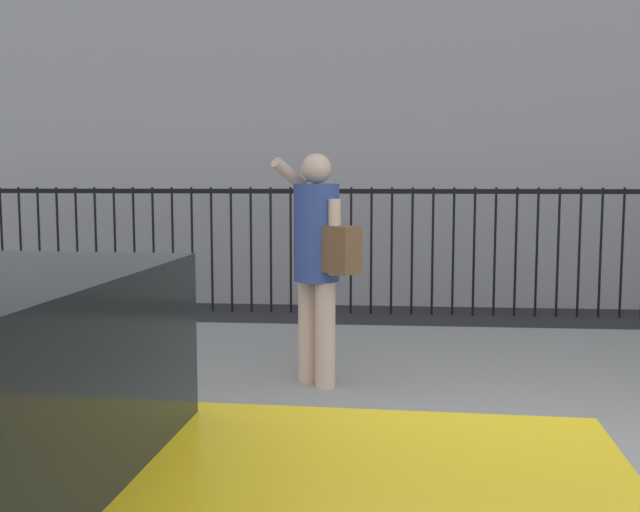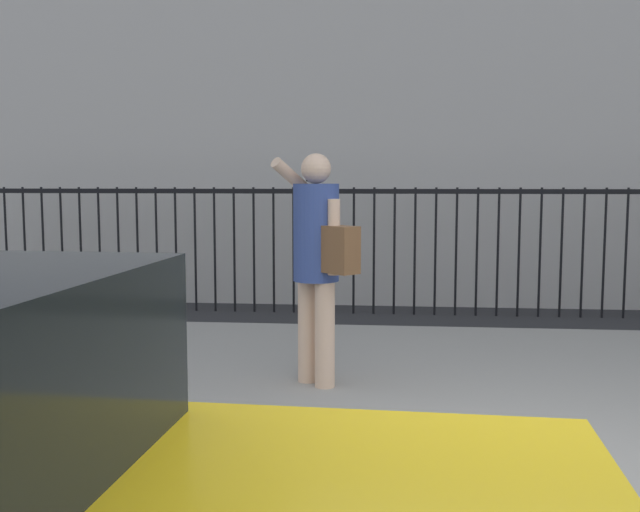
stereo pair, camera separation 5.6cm
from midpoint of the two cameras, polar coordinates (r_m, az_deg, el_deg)
sidewalk at (r=5.79m, az=12.01°, el=-10.41°), size 28.00×4.40×0.15m
iron_fence at (r=9.26m, az=9.37°, el=1.70°), size 12.03×0.04×1.60m
pedestrian_on_phone at (r=5.44m, az=-0.40°, el=0.34°), size 0.69×0.69×1.73m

